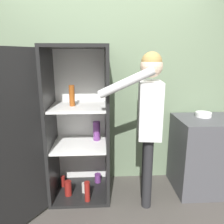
# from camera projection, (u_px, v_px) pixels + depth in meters

# --- Properties ---
(wall_back) EXTENTS (7.00, 0.06, 2.55)m
(wall_back) POSITION_uv_depth(u_px,v_px,m) (105.00, 87.00, 2.82)
(wall_back) COLOR gray
(wall_back) RESTS_ON ground_plane
(refrigerator) EXTENTS (1.12, 1.19, 1.78)m
(refrigerator) POSITION_uv_depth(u_px,v_px,m) (67.00, 128.00, 2.46)
(refrigerator) COLOR black
(refrigerator) RESTS_ON ground_plane
(person) EXTENTS (0.69, 0.54, 1.71)m
(person) POSITION_uv_depth(u_px,v_px,m) (149.00, 111.00, 2.31)
(person) COLOR #262628
(person) RESTS_ON ground_plane
(counter) EXTENTS (0.74, 0.61, 0.94)m
(counter) POSITION_uv_depth(u_px,v_px,m) (204.00, 154.00, 2.74)
(counter) COLOR #4C4C51
(counter) RESTS_ON ground_plane
(bowl) EXTENTS (0.19, 0.19, 0.06)m
(bowl) POSITION_uv_depth(u_px,v_px,m) (203.00, 114.00, 2.70)
(bowl) COLOR white
(bowl) RESTS_ON counter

